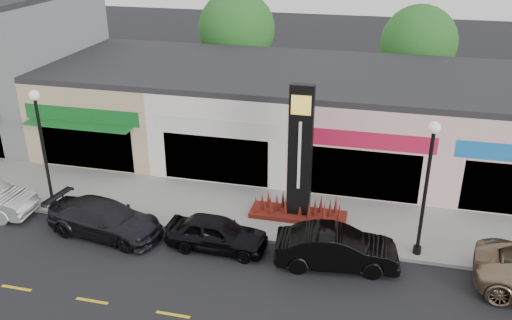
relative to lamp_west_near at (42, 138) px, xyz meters
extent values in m
plane|color=black|center=(8.00, -2.50, -3.48)|extent=(120.00, 120.00, 0.00)
cube|color=gray|center=(8.00, 1.85, -3.40)|extent=(52.00, 4.30, 0.15)
cube|color=gray|center=(8.00, -0.40, -3.40)|extent=(52.00, 0.20, 0.15)
cube|color=tan|center=(-0.50, 9.00, -1.23)|extent=(7.00, 10.00, 4.50)
cube|color=#262628|center=(-0.50, 9.00, 1.17)|extent=(7.00, 10.00, 0.30)
cube|color=black|center=(-0.50, 4.05, -2.08)|extent=(5.25, 0.10, 2.40)
cube|color=#166324|center=(-0.50, 4.05, -0.38)|extent=(6.30, 0.12, 0.80)
cube|color=#166324|center=(-0.50, 3.60, -0.78)|extent=(5.60, 0.90, 0.12)
cube|color=silver|center=(6.50, 9.00, -1.23)|extent=(7.00, 10.00, 4.50)
cube|color=#262628|center=(6.50, 9.00, 1.17)|extent=(7.00, 10.00, 0.30)
cube|color=black|center=(6.50, 4.05, -2.08)|extent=(5.25, 0.10, 2.40)
cube|color=silver|center=(6.50, 4.05, -0.38)|extent=(6.30, 0.12, 0.80)
cube|color=beige|center=(13.50, 9.00, -1.23)|extent=(7.00, 10.00, 4.50)
cube|color=#262628|center=(13.50, 9.00, 1.17)|extent=(7.00, 10.00, 0.30)
cube|color=black|center=(13.50, 4.05, -2.08)|extent=(5.25, 0.10, 2.40)
cube|color=#C81A40|center=(13.50, 4.05, -0.38)|extent=(6.30, 0.12, 0.80)
cube|color=beige|center=(20.50, 9.00, -1.23)|extent=(7.00, 10.00, 4.50)
cylinder|color=#382619|center=(4.00, 17.00, -1.90)|extent=(0.36, 0.36, 3.15)
sphere|color=#21581B|center=(4.00, 17.00, 1.75)|extent=(5.20, 5.20, 5.20)
cylinder|color=#382619|center=(16.00, 17.00, -1.99)|extent=(0.36, 0.36, 2.97)
sphere|color=#21581B|center=(16.00, 17.00, 1.42)|extent=(4.80, 4.80, 4.80)
cylinder|color=black|center=(0.00, 0.00, -3.18)|extent=(0.32, 0.32, 0.30)
cylinder|color=black|center=(0.00, 0.00, -0.68)|extent=(0.14, 0.14, 5.00)
sphere|color=silver|center=(0.00, 0.00, 1.92)|extent=(0.44, 0.44, 0.44)
cylinder|color=black|center=(16.00, 0.00, -3.18)|extent=(0.32, 0.32, 0.30)
cylinder|color=black|center=(16.00, 0.00, -0.68)|extent=(0.14, 0.14, 5.00)
sphere|color=silver|center=(16.00, 0.00, 1.92)|extent=(0.44, 0.44, 0.44)
cube|color=#51150D|center=(11.00, 1.70, -3.23)|extent=(4.20, 1.30, 0.20)
cube|color=black|center=(11.00, 1.70, -0.33)|extent=(1.00, 0.40, 6.00)
cube|color=yellow|center=(11.00, 1.48, 1.87)|extent=(0.80, 0.05, 0.80)
cube|color=silver|center=(11.00, 1.48, -0.33)|extent=(0.12, 0.04, 3.00)
imported|color=black|center=(3.40, -1.40, -2.75)|extent=(2.70, 5.23, 1.45)
imported|color=black|center=(8.24, -1.31, -2.78)|extent=(1.73, 4.12, 1.39)
imported|color=black|center=(12.98, -1.36, -2.71)|extent=(2.16, 4.78, 1.52)
camera|label=1|loc=(14.13, -18.84, 8.67)|focal=38.00mm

